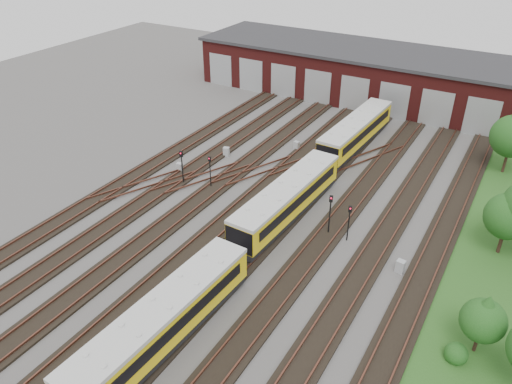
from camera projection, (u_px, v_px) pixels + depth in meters
The scene contains 18 objects.
ground at pixel (213, 262), 37.22m from camera, with size 120.00×120.00×0.00m, color #4A4745.
track_network at pixel (215, 256), 37.67m from camera, with size 30.40×70.00×0.33m.
maintenance_shed at pixel (386, 76), 65.18m from camera, with size 51.00×12.50×6.35m.
grass_verge at pixel (505, 271), 36.35m from camera, with size 8.00×55.00×0.05m, color #224B19.
metro_train at pixel (287, 199), 41.41m from camera, with size 3.18×46.21×2.92m.
signal_mast_0 at pixel (182, 163), 46.18m from camera, with size 0.31×0.29×3.44m.
signal_mast_1 at pixel (210, 168), 45.65m from camera, with size 0.25×0.24×3.23m.
signal_mast_2 at pixel (330, 210), 39.16m from camera, with size 0.32×0.30×3.60m.
signal_mast_3 at pixel (349, 219), 38.53m from camera, with size 0.30×0.29×3.20m.
relay_cabinet_0 at pixel (180, 167), 49.18m from camera, with size 0.55×0.46×0.92m, color #A1A3A6.
relay_cabinet_1 at pixel (297, 146), 53.45m from camera, with size 0.56×0.47×0.93m, color #A1A3A6.
relay_cabinet_2 at pixel (226, 152), 52.09m from camera, with size 0.59×0.49×0.98m, color #A1A3A6.
relay_cabinet_3 at pixel (309, 191), 45.22m from camera, with size 0.61×0.51×1.02m, color #A1A3A6.
relay_cabinet_4 at pixel (400, 266), 36.01m from camera, with size 0.60×0.50×1.01m, color #A1A3A6.
tree_1 at pixel (510, 211), 36.31m from camera, with size 3.52×3.52×5.84m.
tree_3 at pixel (484, 317), 28.55m from camera, with size 2.64×2.64×4.38m.
bush_0 at pixel (457, 351), 29.09m from camera, with size 1.36×1.36×1.36m, color #144112.
bush_1 at pixel (504, 222), 40.45m from camera, with size 1.55×1.55×1.55m, color #144112.
Camera 1 is at (17.60, -23.60, 23.59)m, focal length 35.00 mm.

